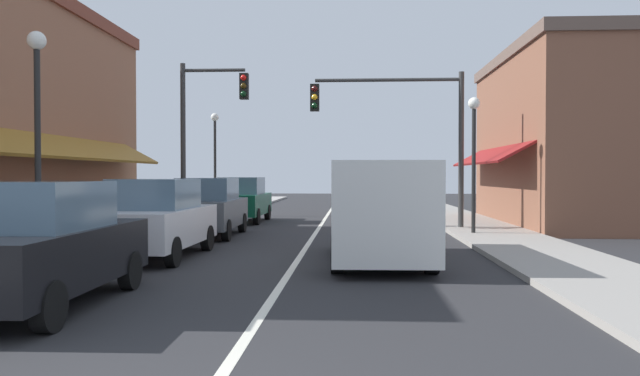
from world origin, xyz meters
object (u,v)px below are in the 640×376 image
traffic_signal_mast_arm (406,122)px  traffic_signal_left_corner (204,121)px  parked_car_nearest_left (39,245)px  van_in_lane (379,208)px  street_lamp_right_mid (474,141)px  parked_car_second_left (157,219)px  parked_car_far_left (242,200)px  parked_car_third_left (209,207)px  street_lamp_left_near (37,109)px  street_lamp_left_far (215,146)px

traffic_signal_mast_arm → traffic_signal_left_corner: size_ratio=0.92×
parked_car_nearest_left → traffic_signal_mast_arm: 13.99m
van_in_lane → street_lamp_right_mid: bearing=59.7°
parked_car_second_left → street_lamp_right_mid: bearing=33.8°
parked_car_nearest_left → van_in_lane: size_ratio=0.79×
parked_car_second_left → traffic_signal_mast_arm: 9.82m
parked_car_nearest_left → parked_car_far_left: 15.61m
parked_car_far_left → street_lamp_right_mid: street_lamp_right_mid is taller
parked_car_third_left → parked_car_second_left: bearing=-91.3°
parked_car_nearest_left → street_lamp_left_near: bearing=117.3°
van_in_lane → street_lamp_left_far: bearing=114.3°
parked_car_second_left → street_lamp_left_near: size_ratio=0.89×
street_lamp_right_mid → parked_car_second_left: bearing=-147.2°
parked_car_nearest_left → traffic_signal_mast_arm: (6.14, 12.27, 2.76)m
van_in_lane → parked_car_far_left: bearing=113.3°
traffic_signal_left_corner → parked_car_far_left: bearing=72.3°
street_lamp_left_near → traffic_signal_left_corner: bearing=84.6°
parked_car_nearest_left → traffic_signal_left_corner: size_ratio=0.71×
parked_car_nearest_left → street_lamp_left_near: 4.42m
van_in_lane → street_lamp_left_far: street_lamp_left_far is taller
traffic_signal_mast_arm → street_lamp_left_near: bearing=-131.6°
traffic_signal_mast_arm → street_lamp_left_near: size_ratio=1.14×
parked_car_far_left → street_lamp_left_near: street_lamp_left_near is taller
parked_car_second_left → street_lamp_left_far: 14.28m
traffic_signal_mast_arm → parked_car_third_left: bearing=-159.1°
street_lamp_left_near → van_in_lane: bearing=12.2°
parked_car_second_left → street_lamp_left_far: (-1.89, 13.97, 2.28)m
traffic_signal_mast_arm → traffic_signal_left_corner: 7.05m
traffic_signal_left_corner → traffic_signal_mast_arm: bearing=-5.1°
parked_car_second_left → parked_car_third_left: (0.03, 4.78, 0.00)m
van_in_lane → street_lamp_right_mid: size_ratio=1.24×
parked_car_second_left → traffic_signal_mast_arm: bearing=50.1°
street_lamp_right_mid → street_lamp_left_far: 13.25m
traffic_signal_left_corner → van_in_lane: bearing=-54.4°
parked_car_second_left → street_lamp_left_far: size_ratio=0.88×
traffic_signal_mast_arm → street_lamp_left_far: (-8.05, 6.84, -0.49)m
parked_car_nearest_left → parked_car_second_left: 5.14m
traffic_signal_left_corner → street_lamp_left_near: traffic_signal_left_corner is taller
parked_car_second_left → street_lamp_right_mid: street_lamp_right_mid is taller
street_lamp_left_near → street_lamp_right_mid: 12.01m
parked_car_far_left → traffic_signal_mast_arm: 7.52m
street_lamp_right_mid → traffic_signal_left_corner: bearing=163.7°
parked_car_far_left → traffic_signal_left_corner: (-0.87, -2.71, 2.88)m
parked_car_far_left → street_lamp_right_mid: (8.01, -5.30, 2.00)m
van_in_lane → street_lamp_left_near: (-6.72, -1.45, 2.01)m
parked_car_nearest_left → traffic_signal_left_corner: bearing=93.1°
van_in_lane → street_lamp_left_far: 15.99m
parked_car_second_left → parked_car_third_left: same height
van_in_lane → street_lamp_left_near: 7.16m
traffic_signal_mast_arm → traffic_signal_left_corner: (-7.02, 0.63, 0.11)m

